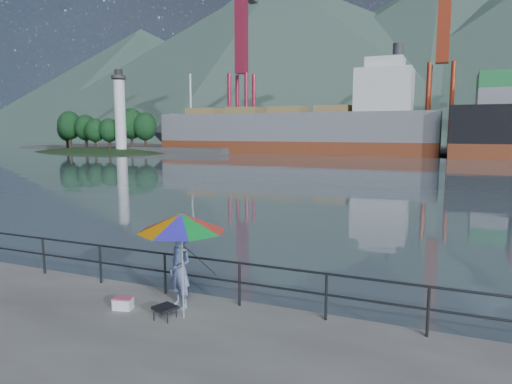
% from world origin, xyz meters
% --- Properties ---
extents(harbor_water, '(500.00, 280.00, 0.00)m').
position_xyz_m(harbor_water, '(0.00, 130.00, 0.00)').
color(harbor_water, '#4F6068').
rests_on(harbor_water, ground).
extents(far_dock, '(200.00, 40.00, 0.40)m').
position_xyz_m(far_dock, '(10.00, 93.00, 0.00)').
color(far_dock, '#514F4C').
rests_on(far_dock, ground).
extents(guardrail, '(22.00, 0.06, 1.03)m').
position_xyz_m(guardrail, '(0.00, 1.70, 0.52)').
color(guardrail, '#2D3033').
rests_on(guardrail, ground).
extents(lighthouse_islet, '(48.00, 26.40, 19.20)m').
position_xyz_m(lighthouse_islet, '(-54.97, 61.99, 0.26)').
color(lighthouse_islet, '#263F1E').
rests_on(lighthouse_islet, ground).
extents(fisherman, '(0.72, 0.59, 1.71)m').
position_xyz_m(fisherman, '(1.80, 1.13, 0.85)').
color(fisherman, navy).
rests_on(fisherman, ground).
extents(beach_umbrella, '(2.00, 2.00, 2.26)m').
position_xyz_m(beach_umbrella, '(2.19, 0.61, 2.07)').
color(beach_umbrella, white).
rests_on(beach_umbrella, ground).
extents(folding_stool, '(0.55, 0.55, 0.28)m').
position_xyz_m(folding_stool, '(1.87, 0.41, 0.15)').
color(folding_stool, black).
rests_on(folding_stool, ground).
extents(cooler_bag, '(0.46, 0.36, 0.23)m').
position_xyz_m(cooler_bag, '(0.69, 0.50, 0.12)').
color(cooler_bag, white).
rests_on(cooler_bag, ground).
extents(fishing_rod, '(0.13, 1.70, 1.20)m').
position_xyz_m(fishing_rod, '(1.94, 1.80, 0.00)').
color(fishing_rod, black).
rests_on(fishing_rod, ground).
extents(bulk_carrier, '(50.55, 8.75, 14.50)m').
position_xyz_m(bulk_carrier, '(-17.62, 72.41, 4.14)').
color(bulk_carrier, brown).
rests_on(bulk_carrier, ground).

